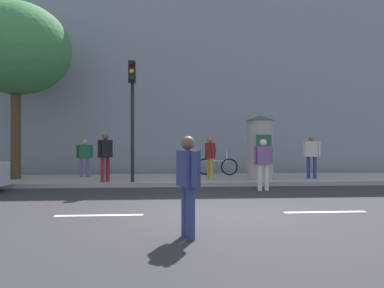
{
  "coord_description": "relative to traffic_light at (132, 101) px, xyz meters",
  "views": [
    {
      "loc": [
        -1.1,
        -7.83,
        1.46
      ],
      "look_at": [
        -0.32,
        2.0,
        1.47
      ],
      "focal_mm": 35.08,
      "sensor_mm": 36.0,
      "label": 1
    }
  ],
  "objects": [
    {
      "name": "sidewalk_curb",
      "position": [
        2.14,
        1.76,
        -2.9
      ],
      "size": [
        36.0,
        4.0,
        0.15
      ],
      "primitive_type": "cube",
      "color": "#9E9B93",
      "rests_on": "ground_plane"
    },
    {
      "name": "poster_column",
      "position": [
        4.72,
        0.78,
        -1.6
      ],
      "size": [
        1.06,
        1.06,
        2.42
      ],
      "color": "#9E9B93",
      "rests_on": "sidewalk_curb"
    },
    {
      "name": "pedestrian_in_red_top",
      "position": [
        -2.1,
        2.39,
        -1.94
      ],
      "size": [
        0.63,
        0.4,
        1.51
      ],
      "color": "#724C84",
      "rests_on": "sidewalk_curb"
    },
    {
      "name": "pedestrian_with_backpack",
      "position": [
        2.84,
        0.95,
        -1.89
      ],
      "size": [
        0.36,
        0.64,
        1.59
      ],
      "color": "#B78C33",
      "rests_on": "sidewalk_curb"
    },
    {
      "name": "pedestrian_tallest",
      "position": [
        6.78,
        0.94,
        -1.83
      ],
      "size": [
        0.58,
        0.52,
        1.66
      ],
      "color": "navy",
      "rests_on": "sidewalk_curb"
    },
    {
      "name": "pedestrian_in_dark_shirt",
      "position": [
        4.24,
        -1.37,
        -2.0
      ],
      "size": [
        0.64,
        0.42,
        1.64
      ],
      "color": "silver",
      "rests_on": "ground_plane"
    },
    {
      "name": "lane_markings",
      "position": [
        2.14,
        -5.24,
        -2.97
      ],
      "size": [
        25.8,
        0.16,
        0.01
      ],
      "color": "silver",
      "rests_on": "ground_plane"
    },
    {
      "name": "ground_plane",
      "position": [
        2.14,
        -5.24,
        -2.98
      ],
      "size": [
        80.0,
        80.0,
        0.0
      ],
      "primitive_type": "plane",
      "color": "#2B2B2D"
    },
    {
      "name": "traffic_light",
      "position": [
        0.0,
        0.0,
        0.0
      ],
      "size": [
        0.24,
        0.45,
        4.19
      ],
      "color": "black",
      "rests_on": "sidewalk_curb"
    },
    {
      "name": "bicycle_leaning",
      "position": [
        3.38,
        2.83,
        -2.44
      ],
      "size": [
        1.71,
        0.56,
        1.09
      ],
      "color": "black",
      "rests_on": "sidewalk_curb"
    },
    {
      "name": "pedestrian_near_pole",
      "position": [
        -0.96,
        0.24,
        -1.81
      ],
      "size": [
        0.49,
        0.54,
        1.71
      ],
      "color": "maroon",
      "rests_on": "sidewalk_curb"
    },
    {
      "name": "pedestrian_with_bag",
      "position": [
        1.44,
        -7.25,
        -2.04
      ],
      "size": [
        0.36,
        0.65,
        1.59
      ],
      "color": "navy",
      "rests_on": "ground_plane"
    },
    {
      "name": "building_backdrop",
      "position": [
        2.14,
        6.76,
        1.82
      ],
      "size": [
        36.0,
        5.0,
        9.6
      ],
      "primitive_type": "cube",
      "color": "gray",
      "rests_on": "ground_plane"
    },
    {
      "name": "street_tree",
      "position": [
        -4.52,
        1.64,
        2.11
      ],
      "size": [
        4.09,
        4.09,
        6.7
      ],
      "color": "#4C3826",
      "rests_on": "sidewalk_curb"
    }
  ]
}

